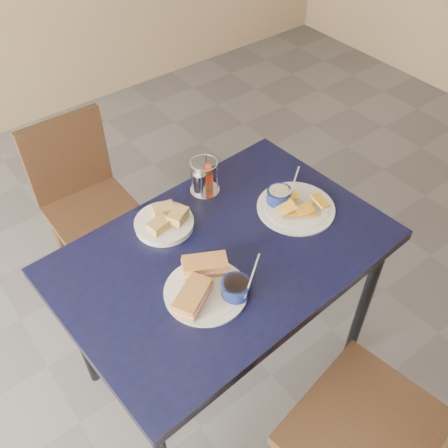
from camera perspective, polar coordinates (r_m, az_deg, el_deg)
ground at (r=2.15m, az=-2.69°, el=-22.22°), size 6.00×6.00×0.00m
dining_table at (r=1.72m, az=0.02°, el=-4.62°), size 1.14×0.79×0.75m
chair_near at (r=1.61m, az=19.65°, el=-22.82°), size 0.52×0.50×0.96m
chair_far at (r=2.40m, az=-15.94°, el=3.64°), size 0.38×0.36×0.80m
sandwich_plate at (r=1.53m, az=-1.78°, el=-7.01°), size 0.30×0.26×0.12m
plantain_plate at (r=1.81m, az=7.62°, el=2.38°), size 0.28×0.28×0.12m
bread_basket at (r=1.73m, az=-6.74°, el=0.25°), size 0.20×0.20×0.07m
condiment_caddy at (r=1.84m, az=-2.39°, el=5.12°), size 0.11×0.11×0.14m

